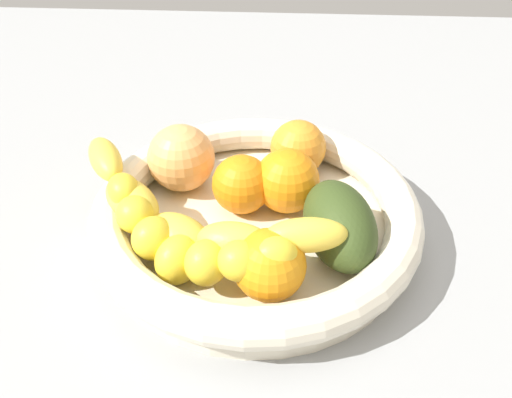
% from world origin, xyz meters
% --- Properties ---
extents(kitchen_counter, '(1.20, 1.20, 0.03)m').
position_xyz_m(kitchen_counter, '(0.00, 0.00, 0.01)').
color(kitchen_counter, '#97999A').
rests_on(kitchen_counter, ground).
extents(fruit_bowl, '(0.30, 0.30, 0.05)m').
position_xyz_m(fruit_bowl, '(0.00, 0.00, 0.06)').
color(fruit_bowl, beige).
rests_on(fruit_bowl, kitchen_counter).
extents(banana_draped_left, '(0.11, 0.17, 0.06)m').
position_xyz_m(banana_draped_left, '(0.06, -0.05, 0.08)').
color(banana_draped_left, yellow).
rests_on(banana_draped_left, fruit_bowl).
extents(banana_draped_right, '(0.15, 0.25, 0.06)m').
position_xyz_m(banana_draped_right, '(0.04, -0.06, 0.08)').
color(banana_draped_right, yellow).
rests_on(banana_draped_right, fruit_bowl).
extents(orange_front, '(0.06, 0.06, 0.06)m').
position_xyz_m(orange_front, '(-0.02, -0.01, 0.07)').
color(orange_front, orange).
rests_on(orange_front, fruit_bowl).
extents(orange_mid_left, '(0.06, 0.06, 0.06)m').
position_xyz_m(orange_mid_left, '(0.08, 0.02, 0.07)').
color(orange_mid_left, orange).
rests_on(orange_mid_left, fruit_bowl).
extents(orange_mid_right, '(0.06, 0.06, 0.06)m').
position_xyz_m(orange_mid_right, '(-0.03, 0.03, 0.08)').
color(orange_mid_right, orange).
rests_on(orange_mid_right, fruit_bowl).
extents(orange_rear, '(0.06, 0.06, 0.06)m').
position_xyz_m(orange_rear, '(-0.09, 0.04, 0.07)').
color(orange_rear, orange).
rests_on(orange_rear, fruit_bowl).
extents(avocado_dark, '(0.11, 0.08, 0.06)m').
position_xyz_m(avocado_dark, '(0.03, 0.07, 0.07)').
color(avocado_dark, '#33451B').
rests_on(avocado_dark, fruit_bowl).
extents(peach_blush, '(0.07, 0.07, 0.07)m').
position_xyz_m(peach_blush, '(-0.06, -0.08, 0.08)').
color(peach_blush, '#F3AA5F').
rests_on(peach_blush, fruit_bowl).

